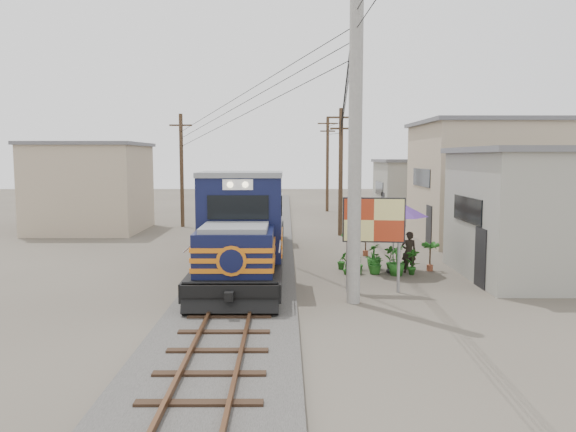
{
  "coord_description": "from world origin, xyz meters",
  "views": [
    {
      "loc": [
        1.48,
        -16.95,
        4.34
      ],
      "look_at": [
        1.56,
        3.44,
        2.2
      ],
      "focal_mm": 35.0,
      "sensor_mm": 36.0,
      "label": 1
    }
  ],
  "objects_px": {
    "billboard": "(374,223)",
    "vendor": "(409,252)",
    "locomotive": "(248,226)",
    "market_umbrella": "(394,208)"
  },
  "relations": [
    {
      "from": "locomotive",
      "to": "market_umbrella",
      "type": "bearing_deg",
      "value": -10.63
    },
    {
      "from": "vendor",
      "to": "market_umbrella",
      "type": "bearing_deg",
      "value": -0.37
    },
    {
      "from": "locomotive",
      "to": "market_umbrella",
      "type": "height_order",
      "value": "locomotive"
    },
    {
      "from": "billboard",
      "to": "vendor",
      "type": "relative_size",
      "value": 1.96
    },
    {
      "from": "locomotive",
      "to": "billboard",
      "type": "distance_m",
      "value": 5.98
    },
    {
      "from": "locomotive",
      "to": "billboard",
      "type": "xyz_separation_m",
      "value": [
        4.29,
        -4.12,
        0.61
      ]
    },
    {
      "from": "billboard",
      "to": "vendor",
      "type": "bearing_deg",
      "value": 65.8
    },
    {
      "from": "billboard",
      "to": "vendor",
      "type": "xyz_separation_m",
      "value": [
        1.83,
        3.08,
        -1.47
      ]
    },
    {
      "from": "locomotive",
      "to": "vendor",
      "type": "xyz_separation_m",
      "value": [
        6.12,
        -1.04,
        -0.86
      ]
    },
    {
      "from": "locomotive",
      "to": "billboard",
      "type": "height_order",
      "value": "locomotive"
    }
  ]
}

